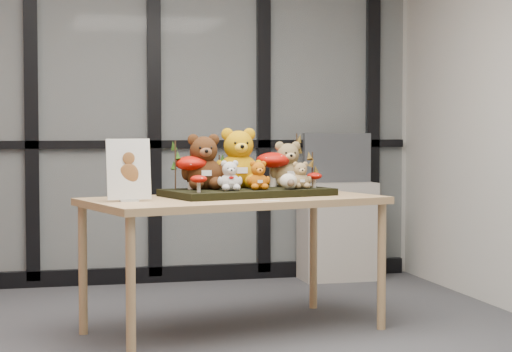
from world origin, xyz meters
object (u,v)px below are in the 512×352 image
object	(u,v)px
bear_brown_medium	(204,159)
sign_holder	(129,172)
mushroom_front_right	(314,179)
cabinet	(337,231)
display_table	(234,209)
bear_tan_back	(288,162)
diorama_tray	(248,192)
monitor	(337,158)
bear_beige_small	(300,174)
bear_pooh_yellow	(238,155)
bear_white_bow	(230,174)
mushroom_back_right	(273,168)
mushroom_back_left	(192,171)
plush_cream_hedgehog	(288,181)
mushroom_front_left	(199,183)
bear_small_yellow	(258,174)

from	to	relation	value
bear_brown_medium	sign_holder	size ratio (longest dim) A/B	1.04
mushroom_front_right	sign_holder	distance (m)	1.15
cabinet	display_table	bearing A→B (deg)	-126.25
bear_tan_back	cabinet	world-z (taller)	bear_tan_back
diorama_tray	sign_holder	size ratio (longest dim) A/B	2.81
bear_brown_medium	monitor	xyz separation A→B (m)	(1.33, 1.48, -0.05)
bear_beige_small	monitor	xyz separation A→B (m)	(0.77, 1.57, 0.04)
bear_pooh_yellow	bear_white_bow	bearing A→B (deg)	-128.50
bear_tan_back	display_table	bearing A→B (deg)	-161.97
display_table	mushroom_back_right	distance (m)	0.45
bear_tan_back	cabinet	distance (m)	1.66
mushroom_back_left	cabinet	distance (m)	2.11
mushroom_front_right	bear_pooh_yellow	bearing A→B (deg)	162.71
bear_white_bow	monitor	bearing A→B (deg)	38.43
display_table	mushroom_front_right	xyz separation A→B (m)	(0.51, 0.08, 0.16)
cabinet	monitor	bearing A→B (deg)	90.00
mushroom_back_left	cabinet	bearing A→B (deg)	46.54
bear_beige_small	mushroom_back_right	bearing A→B (deg)	101.62
plush_cream_hedgehog	mushroom_front_left	world-z (taller)	mushroom_front_left
bear_white_bow	cabinet	distance (m)	2.11
mushroom_back_right	monitor	size ratio (longest dim) A/B	0.43
mushroom_front_left	bear_brown_medium	bearing A→B (deg)	73.64
cabinet	mushroom_back_right	bearing A→B (deg)	-123.02
mushroom_front_left	cabinet	xyz separation A→B (m)	(1.40, 1.73, -0.49)
bear_tan_back	mushroom_front_right	bearing A→B (deg)	-72.68
display_table	mushroom_front_left	world-z (taller)	mushroom_front_left
bear_small_yellow	bear_beige_small	size ratio (longest dim) A/B	1.05
mushroom_back_right	mushroom_front_right	distance (m)	0.28
diorama_tray	bear_pooh_yellow	bearing A→B (deg)	86.95
sign_holder	mushroom_back_right	bearing A→B (deg)	18.46
display_table	bear_white_bow	distance (m)	0.21
mushroom_front_right	cabinet	distance (m)	1.73
bear_tan_back	plush_cream_hedgehog	size ratio (longest dim) A/B	2.94
bear_white_bow	mushroom_front_left	size ratio (longest dim) A/B	1.80
mushroom_front_left	monitor	distance (m)	2.24
bear_brown_medium	bear_beige_small	bearing A→B (deg)	-24.70
mushroom_front_right	cabinet	xyz separation A→B (m)	(0.67, 1.52, -0.49)
diorama_tray	mushroom_back_left	bearing A→B (deg)	158.58
bear_beige_small	sign_holder	size ratio (longest dim) A/B	0.51
display_table	mushroom_back_left	distance (m)	0.33
bear_small_yellow	mushroom_back_right	world-z (taller)	mushroom_back_right
bear_brown_medium	cabinet	distance (m)	2.07
bear_pooh_yellow	mushroom_front_right	world-z (taller)	bear_pooh_yellow
diorama_tray	bear_pooh_yellow	xyz separation A→B (m)	(-0.03, 0.13, 0.22)
plush_cream_hedgehog	mushroom_back_right	bearing A→B (deg)	79.05
bear_white_bow	bear_small_yellow	bearing A→B (deg)	-1.26
bear_brown_medium	bear_beige_small	world-z (taller)	bear_brown_medium
bear_beige_small	mushroom_front_right	xyz separation A→B (m)	(0.10, 0.04, -0.04)
bear_small_yellow	bear_beige_small	bearing A→B (deg)	-7.09
diorama_tray	cabinet	distance (m)	1.90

